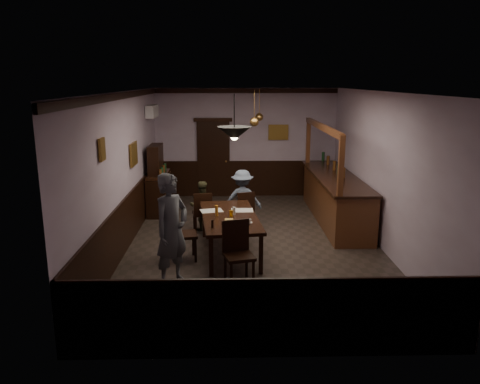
{
  "coord_description": "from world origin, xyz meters",
  "views": [
    {
      "loc": [
        -0.46,
        -8.94,
        3.22
      ],
      "look_at": [
        -0.26,
        -0.36,
        1.15
      ],
      "focal_mm": 35.0,
      "sensor_mm": 36.0,
      "label": 1
    }
  ],
  "objects_px": {
    "bar_counter": "(335,196)",
    "sideboard": "(158,186)",
    "person_seated_left": "(202,205)",
    "coffee_cup": "(249,221)",
    "pendant_brass_far": "(259,117)",
    "chair_near": "(238,250)",
    "pendant_iron": "(234,133)",
    "chair_far_right": "(245,210)",
    "dining_table": "(230,219)",
    "person_standing": "(172,230)",
    "soda_can": "(231,213)",
    "chair_far_left": "(203,211)",
    "person_seated_right": "(242,199)",
    "chair_side": "(180,231)",
    "pendant_brass_mid": "(254,122)"
  },
  "relations": [
    {
      "from": "chair_near",
      "to": "pendant_iron",
      "type": "bearing_deg",
      "value": 79.19
    },
    {
      "from": "coffee_cup",
      "to": "bar_counter",
      "type": "height_order",
      "value": "bar_counter"
    },
    {
      "from": "chair_side",
      "to": "person_seated_right",
      "type": "height_order",
      "value": "person_seated_right"
    },
    {
      "from": "bar_counter",
      "to": "pendant_iron",
      "type": "bearing_deg",
      "value": -129.11
    },
    {
      "from": "chair_near",
      "to": "pendant_iron",
      "type": "height_order",
      "value": "pendant_iron"
    },
    {
      "from": "chair_far_right",
      "to": "coffee_cup",
      "type": "bearing_deg",
      "value": 74.49
    },
    {
      "from": "person_seated_right",
      "to": "pendant_iron",
      "type": "bearing_deg",
      "value": 83.75
    },
    {
      "from": "pendant_iron",
      "to": "pendant_brass_far",
      "type": "xyz_separation_m",
      "value": [
        0.68,
        4.27,
        -0.07
      ]
    },
    {
      "from": "chair_side",
      "to": "bar_counter",
      "type": "distance_m",
      "value": 4.14
    },
    {
      "from": "chair_near",
      "to": "soda_can",
      "type": "height_order",
      "value": "chair_near"
    },
    {
      "from": "person_seated_right",
      "to": "bar_counter",
      "type": "distance_m",
      "value": 2.23
    },
    {
      "from": "chair_near",
      "to": "coffee_cup",
      "type": "relative_size",
      "value": 12.89
    },
    {
      "from": "pendant_brass_mid",
      "to": "pendant_brass_far",
      "type": "bearing_deg",
      "value": 81.81
    },
    {
      "from": "person_seated_left",
      "to": "coffee_cup",
      "type": "relative_size",
      "value": 13.54
    },
    {
      "from": "chair_near",
      "to": "person_seated_left",
      "type": "relative_size",
      "value": 0.95
    },
    {
      "from": "person_standing",
      "to": "soda_can",
      "type": "relative_size",
      "value": 15.2
    },
    {
      "from": "chair_far_left",
      "to": "bar_counter",
      "type": "bearing_deg",
      "value": -174.32
    },
    {
      "from": "dining_table",
      "to": "chair_side",
      "type": "distance_m",
      "value": 0.96
    },
    {
      "from": "chair_far_left",
      "to": "sideboard",
      "type": "height_order",
      "value": "sideboard"
    },
    {
      "from": "chair_far_left",
      "to": "pendant_brass_far",
      "type": "relative_size",
      "value": 1.11
    },
    {
      "from": "person_seated_right",
      "to": "pendant_brass_mid",
      "type": "height_order",
      "value": "pendant_brass_mid"
    },
    {
      "from": "coffee_cup",
      "to": "person_seated_left",
      "type": "bearing_deg",
      "value": 109.21
    },
    {
      "from": "chair_far_right",
      "to": "sideboard",
      "type": "xyz_separation_m",
      "value": [
        -2.08,
        1.55,
        0.19
      ]
    },
    {
      "from": "bar_counter",
      "to": "sideboard",
      "type": "bearing_deg",
      "value": 169.86
    },
    {
      "from": "chair_far_right",
      "to": "chair_near",
      "type": "distance_m",
      "value": 2.64
    },
    {
      "from": "chair_side",
      "to": "pendant_brass_mid",
      "type": "height_order",
      "value": "pendant_brass_mid"
    },
    {
      "from": "chair_near",
      "to": "chair_side",
      "type": "relative_size",
      "value": 1.01
    },
    {
      "from": "chair_far_left",
      "to": "chair_side",
      "type": "bearing_deg",
      "value": 66.99
    },
    {
      "from": "sideboard",
      "to": "pendant_brass_far",
      "type": "relative_size",
      "value": 2.08
    },
    {
      "from": "sideboard",
      "to": "chair_side",
      "type": "bearing_deg",
      "value": -75.12
    },
    {
      "from": "dining_table",
      "to": "person_seated_left",
      "type": "distance_m",
      "value": 1.62
    },
    {
      "from": "chair_far_right",
      "to": "person_seated_left",
      "type": "xyz_separation_m",
      "value": [
        -0.94,
        0.17,
        0.05
      ]
    },
    {
      "from": "sideboard",
      "to": "chair_far_left",
      "type": "bearing_deg",
      "value": -54.53
    },
    {
      "from": "soda_can",
      "to": "bar_counter",
      "type": "bearing_deg",
      "value": 42.17
    },
    {
      "from": "person_seated_left",
      "to": "soda_can",
      "type": "bearing_deg",
      "value": 95.58
    },
    {
      "from": "soda_can",
      "to": "pendant_brass_mid",
      "type": "bearing_deg",
      "value": 76.19
    },
    {
      "from": "sideboard",
      "to": "chair_near",
      "type": "bearing_deg",
      "value": -65.84
    },
    {
      "from": "chair_near",
      "to": "pendant_iron",
      "type": "xyz_separation_m",
      "value": [
        -0.04,
        0.51,
        1.8
      ]
    },
    {
      "from": "soda_can",
      "to": "pendant_brass_far",
      "type": "bearing_deg",
      "value": 78.36
    },
    {
      "from": "chair_side",
      "to": "person_seated_left",
      "type": "xyz_separation_m",
      "value": [
        0.3,
        1.8,
        -0.02
      ]
    },
    {
      "from": "coffee_cup",
      "to": "soda_can",
      "type": "xyz_separation_m",
      "value": [
        -0.31,
        0.45,
        0.01
      ]
    },
    {
      "from": "chair_far_left",
      "to": "soda_can",
      "type": "relative_size",
      "value": 7.5
    },
    {
      "from": "bar_counter",
      "to": "pendant_brass_far",
      "type": "distance_m",
      "value": 2.77
    },
    {
      "from": "chair_near",
      "to": "dining_table",
      "type": "bearing_deg",
      "value": 80.11
    },
    {
      "from": "chair_side",
      "to": "sideboard",
      "type": "bearing_deg",
      "value": 4.16
    },
    {
      "from": "bar_counter",
      "to": "pendant_brass_mid",
      "type": "xyz_separation_m",
      "value": [
        -1.89,
        -0.03,
        1.73
      ]
    },
    {
      "from": "dining_table",
      "to": "person_standing",
      "type": "height_order",
      "value": "person_standing"
    },
    {
      "from": "sideboard",
      "to": "bar_counter",
      "type": "distance_m",
      "value": 4.27
    },
    {
      "from": "chair_far_left",
      "to": "coffee_cup",
      "type": "height_order",
      "value": "chair_far_left"
    },
    {
      "from": "person_seated_left",
      "to": "chair_near",
      "type": "bearing_deg",
      "value": 88.12
    }
  ]
}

